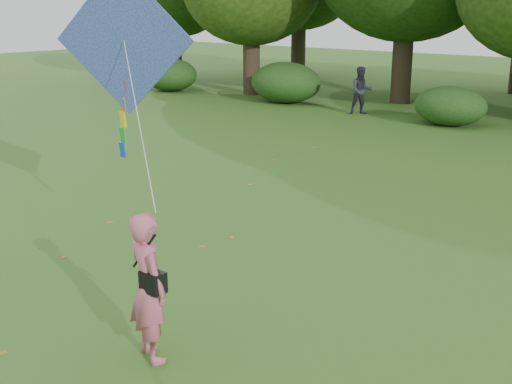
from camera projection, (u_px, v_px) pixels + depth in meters
The scene contains 6 objects.
ground at pixel (197, 345), 8.35m from camera, with size 100.00×100.00×0.00m, color #265114.
man_kite_flyer at pixel (149, 287), 7.80m from camera, with size 0.70×0.46×1.91m, color #BF5A6E.
bystander_left at pixel (361, 91), 25.56m from camera, with size 0.92×0.71×1.88m, color #282935.
crossbody_bag at pixel (153, 281), 7.67m from camera, with size 0.43×0.20×0.73m.
flying_kite at pixel (124, 43), 10.20m from camera, with size 4.07×2.59×3.14m.
fallen_leaves at pixel (222, 219), 13.20m from camera, with size 10.44×12.72×0.01m.
Camera 1 is at (5.34, -5.25, 4.26)m, focal length 45.00 mm.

